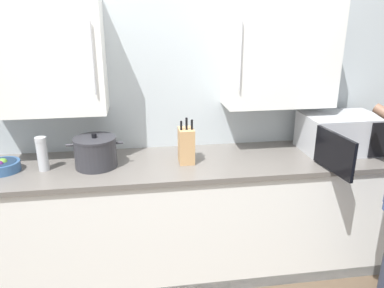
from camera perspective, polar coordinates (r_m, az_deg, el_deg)
name	(u,v)px	position (r m, az deg, el deg)	size (l,w,h in m)	color
back_wall_tiled	(166,85)	(2.96, -4.04, 9.09)	(4.05, 0.44, 2.74)	#B2BCC1
counter_unit	(172,217)	(2.98, -3.05, -11.23)	(3.50, 0.72, 0.94)	white
microwave_oven	(337,134)	(3.16, 21.45, 1.49)	(0.60, 0.83, 0.30)	#B7BABF
thermos_flask	(42,154)	(2.78, -22.07, -1.40)	(0.08, 0.08, 0.24)	#B7BABF
fruit_bowl	(2,166)	(2.91, -27.19, -3.01)	(0.24, 0.24, 0.10)	#335684
stock_pot	(96,152)	(2.73, -14.63, -1.23)	(0.40, 0.30, 0.25)	#2D2D33
knife_block	(186,145)	(2.72, -0.89, -0.21)	(0.11, 0.15, 0.35)	tan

